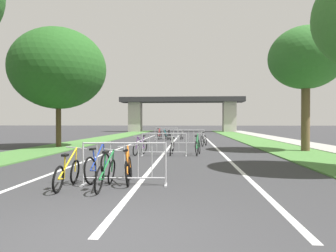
% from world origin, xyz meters
% --- Properties ---
extents(ground_plane, '(300.00, 300.00, 0.00)m').
position_xyz_m(ground_plane, '(0.00, 0.00, 0.00)').
color(ground_plane, '#333335').
extents(grass_verge_left, '(2.98, 57.30, 0.05)m').
position_xyz_m(grass_verge_left, '(-6.69, 23.44, 0.03)').
color(grass_verge_left, '#477A38').
rests_on(grass_verge_left, ground).
extents(grass_verge_right, '(2.98, 57.30, 0.05)m').
position_xyz_m(grass_verge_right, '(6.69, 23.44, 0.03)').
color(grass_verge_right, '#477A38').
rests_on(grass_verge_right, ground).
extents(sidewalk_path_right, '(2.14, 57.30, 0.08)m').
position_xyz_m(sidewalk_path_right, '(9.25, 23.44, 0.04)').
color(sidewalk_path_right, '#9E9B93').
rests_on(sidewalk_path_right, ground).
extents(lane_stripe_center, '(0.14, 33.15, 0.01)m').
position_xyz_m(lane_stripe_center, '(0.00, 16.58, 0.00)').
color(lane_stripe_center, silver).
rests_on(lane_stripe_center, ground).
extents(lane_stripe_right_lane, '(0.14, 33.15, 0.01)m').
position_xyz_m(lane_stripe_right_lane, '(2.86, 16.58, 0.00)').
color(lane_stripe_right_lane, silver).
rests_on(lane_stripe_right_lane, ground).
extents(lane_stripe_left_lane, '(0.14, 33.15, 0.01)m').
position_xyz_m(lane_stripe_left_lane, '(-2.86, 16.58, 0.00)').
color(lane_stripe_left_lane, silver).
rests_on(lane_stripe_left_lane, ground).
extents(overpass_bridge, '(20.06, 3.83, 5.63)m').
position_xyz_m(overpass_bridge, '(0.00, 47.36, 4.01)').
color(overpass_bridge, '#2D2D30').
rests_on(overpass_bridge, ground).
extents(tree_left_oak_mid, '(5.76, 5.76, 7.26)m').
position_xyz_m(tree_left_oak_mid, '(-6.73, 14.62, 4.81)').
color(tree_left_oak_mid, '#4C3823').
rests_on(tree_left_oak_mid, ground).
extents(tree_right_pine_near, '(3.84, 3.84, 6.55)m').
position_xyz_m(tree_right_pine_near, '(7.32, 12.84, 4.87)').
color(tree_right_pine_near, brown).
rests_on(tree_right_pine_near, ground).
extents(crowd_barrier_nearest, '(2.10, 0.56, 1.05)m').
position_xyz_m(crowd_barrier_nearest, '(-0.32, 3.52, 0.51)').
color(crowd_barrier_nearest, '#ADADB2').
rests_on(crowd_barrier_nearest, ground).
extents(crowd_barrier_second, '(2.08, 0.46, 1.05)m').
position_xyz_m(crowd_barrier_second, '(0.11, 10.20, 0.51)').
color(crowd_barrier_second, '#ADADB2').
rests_on(crowd_barrier_second, ground).
extents(crowd_barrier_third, '(2.08, 0.47, 1.05)m').
position_xyz_m(crowd_barrier_third, '(1.21, 16.88, 0.51)').
color(crowd_barrier_third, '#ADADB2').
rests_on(crowd_barrier_third, ground).
extents(crowd_barrier_fourth, '(2.08, 0.48, 1.05)m').
position_xyz_m(crowd_barrier_fourth, '(-0.79, 23.56, 0.51)').
color(crowd_barrier_fourth, '#ADADB2').
rests_on(crowd_barrier_fourth, ground).
extents(bicycle_silver_0, '(0.69, 1.73, 0.98)m').
position_xyz_m(bicycle_silver_0, '(2.19, 16.42, 0.38)').
color(bicycle_silver_0, black).
rests_on(bicycle_silver_0, ground).
extents(bicycle_green_1, '(0.49, 1.72, 0.91)m').
position_xyz_m(bicycle_green_1, '(-0.66, 3.08, 0.36)').
color(bicycle_green_1, black).
rests_on(bicycle_green_1, ground).
extents(bicycle_teal_2, '(0.74, 1.72, 0.98)m').
position_xyz_m(bicycle_teal_2, '(-0.84, 23.93, 0.36)').
color(bicycle_teal_2, black).
rests_on(bicycle_teal_2, ground).
extents(bicycle_blue_3, '(0.42, 1.67, 1.01)m').
position_xyz_m(bicycle_blue_3, '(-1.12, 4.04, 0.38)').
color(bicycle_blue_3, black).
rests_on(bicycle_blue_3, ground).
extents(bicycle_orange_4, '(0.55, 1.69, 0.94)m').
position_xyz_m(bicycle_orange_4, '(-0.29, 3.88, 0.35)').
color(bicycle_orange_4, black).
rests_on(bicycle_orange_4, ground).
extents(bicycle_black_5, '(0.55, 1.66, 0.94)m').
position_xyz_m(bicycle_black_5, '(-0.48, 23.01, 0.36)').
color(bicycle_black_5, black).
rests_on(bicycle_black_5, ground).
extents(bicycle_red_6, '(0.46, 1.70, 1.03)m').
position_xyz_m(bicycle_red_6, '(-1.43, 24.11, 0.39)').
color(bicycle_red_6, black).
rests_on(bicycle_red_6, ground).
extents(bicycle_white_7, '(0.47, 1.69, 0.91)m').
position_xyz_m(bicycle_white_7, '(0.44, 10.77, 0.36)').
color(bicycle_white_7, black).
rests_on(bicycle_white_7, ground).
extents(bicycle_purple_8, '(0.53, 1.63, 0.92)m').
position_xyz_m(bicycle_purple_8, '(-1.06, 10.68, 0.36)').
color(bicycle_purple_8, black).
rests_on(bicycle_purple_8, ground).
extents(bicycle_yellow_9, '(0.52, 1.68, 0.94)m').
position_xyz_m(bicycle_yellow_9, '(-1.58, 3.12, 0.34)').
color(bicycle_yellow_9, black).
rests_on(bicycle_yellow_9, ground).
extents(bicycle_silver_10, '(0.47, 1.59, 0.91)m').
position_xyz_m(bicycle_silver_10, '(0.61, 24.03, 0.35)').
color(bicycle_silver_10, black).
rests_on(bicycle_silver_10, ground).
extents(bicycle_green_11, '(0.55, 1.69, 1.02)m').
position_xyz_m(bicycle_green_11, '(1.65, 10.78, 0.39)').
color(bicycle_green_11, black).
rests_on(bicycle_green_11, ground).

